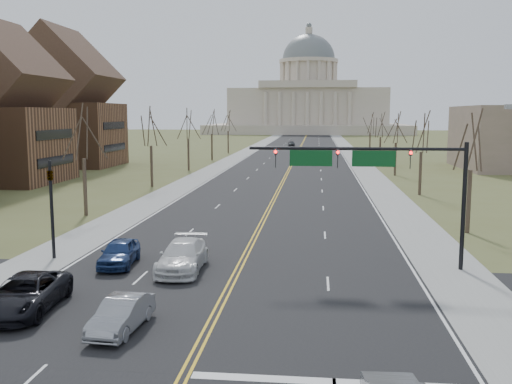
% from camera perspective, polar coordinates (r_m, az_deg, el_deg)
% --- Properties ---
extents(ground, '(600.00, 600.00, 0.00)m').
position_cam_1_polar(ground, '(21.19, -6.50, -16.56)').
color(ground, brown).
rests_on(ground, ground).
extents(road, '(20.00, 380.00, 0.01)m').
position_cam_1_polar(road, '(129.19, 4.17, 3.91)').
color(road, black).
rests_on(road, ground).
extents(cross_road, '(120.00, 14.00, 0.01)m').
position_cam_1_polar(cross_road, '(26.66, -3.65, -11.30)').
color(cross_road, black).
rests_on(cross_road, ground).
extents(sidewalk_left, '(4.00, 380.00, 0.03)m').
position_cam_1_polar(sidewalk_left, '(130.14, -1.13, 3.97)').
color(sidewalk_left, gray).
rests_on(sidewalk_left, ground).
extents(sidewalk_right, '(4.00, 380.00, 0.03)m').
position_cam_1_polar(sidewalk_right, '(129.34, 9.50, 3.84)').
color(sidewalk_right, gray).
rests_on(sidewalk_right, ground).
extents(center_line, '(0.42, 380.00, 0.01)m').
position_cam_1_polar(center_line, '(129.19, 4.17, 3.92)').
color(center_line, gold).
rests_on(center_line, road).
extents(edge_line_left, '(0.15, 380.00, 0.01)m').
position_cam_1_polar(edge_line_left, '(129.88, -0.17, 3.96)').
color(edge_line_left, silver).
rests_on(edge_line_left, road).
extents(edge_line_right, '(0.15, 380.00, 0.01)m').
position_cam_1_polar(edge_line_right, '(129.23, 8.52, 3.85)').
color(edge_line_right, silver).
rests_on(edge_line_right, road).
extents(stop_bar, '(9.50, 0.50, 0.01)m').
position_cam_1_polar(stop_bar, '(19.85, 7.83, -18.30)').
color(stop_bar, silver).
rests_on(stop_bar, road).
extents(capitol, '(90.00, 60.00, 50.00)m').
position_cam_1_polar(capitol, '(268.82, 5.23, 8.94)').
color(capitol, '#BAAF9B').
rests_on(capitol, ground).
extents(signal_mast, '(12.12, 0.44, 7.20)m').
position_cam_1_polar(signal_mast, '(32.60, 11.57, 2.44)').
color(signal_mast, black).
rests_on(signal_mast, ground).
extents(signal_left, '(0.32, 0.36, 6.00)m').
position_cam_1_polar(signal_left, '(36.33, -19.80, -0.58)').
color(signal_left, black).
rests_on(signal_left, ground).
extents(tree_r_0, '(3.74, 3.74, 8.50)m').
position_cam_1_polar(tree_r_0, '(44.31, 20.76, 4.49)').
color(tree_r_0, '#382C21').
rests_on(tree_r_0, ground).
extents(tree_l_0, '(3.96, 3.96, 9.00)m').
position_cam_1_polar(tree_l_0, '(50.87, -16.92, 5.46)').
color(tree_l_0, '#382C21').
rests_on(tree_l_0, ground).
extents(tree_r_1, '(3.74, 3.74, 8.50)m').
position_cam_1_polar(tree_r_1, '(63.84, 16.25, 5.54)').
color(tree_r_1, '#382C21').
rests_on(tree_r_1, ground).
extents(tree_l_1, '(3.96, 3.96, 9.00)m').
position_cam_1_polar(tree_l_1, '(69.72, -10.49, 6.21)').
color(tree_l_1, '#382C21').
rests_on(tree_l_1, ground).
extents(tree_r_2, '(3.74, 3.74, 8.50)m').
position_cam_1_polar(tree_r_2, '(83.60, 13.85, 6.09)').
color(tree_r_2, '#382C21').
rests_on(tree_r_2, ground).
extents(tree_l_2, '(3.96, 3.96, 9.00)m').
position_cam_1_polar(tree_l_2, '(89.07, -6.82, 6.60)').
color(tree_l_2, '#382C21').
rests_on(tree_l_2, ground).
extents(tree_r_3, '(3.74, 3.74, 8.50)m').
position_cam_1_polar(tree_r_3, '(103.45, 12.37, 6.42)').
color(tree_r_3, '#382C21').
rests_on(tree_r_3, ground).
extents(tree_l_3, '(3.96, 3.96, 9.00)m').
position_cam_1_polar(tree_l_3, '(108.66, -4.45, 6.84)').
color(tree_l_3, '#382C21').
rests_on(tree_l_3, ground).
extents(tree_r_4, '(3.74, 3.74, 8.50)m').
position_cam_1_polar(tree_r_4, '(123.35, 11.36, 6.64)').
color(tree_r_4, '#382C21').
rests_on(tree_r_4, ground).
extents(tree_l_4, '(3.96, 3.96, 9.00)m').
position_cam_1_polar(tree_l_4, '(128.37, -2.82, 7.00)').
color(tree_l_4, '#382C21').
rests_on(tree_l_4, ground).
extents(bldg_left_far, '(17.10, 14.28, 23.25)m').
position_cam_1_polar(bldg_left_far, '(102.01, -18.60, 7.86)').
color(bldg_left_far, brown).
rests_on(bldg_left_far, ground).
extents(car_sb_inner_lead, '(1.72, 4.17, 1.35)m').
position_cam_1_polar(car_sb_inner_lead, '(24.20, -13.30, -11.81)').
color(car_sb_inner_lead, gray).
rests_on(car_sb_inner_lead, road).
extents(car_sb_outer_lead, '(3.10, 5.93, 1.59)m').
position_cam_1_polar(car_sb_outer_lead, '(27.64, -22.11, -9.42)').
color(car_sb_outer_lead, black).
rests_on(car_sb_outer_lead, road).
extents(car_sb_inner_second, '(2.52, 5.78, 1.65)m').
position_cam_1_polar(car_sb_inner_second, '(32.36, -7.35, -6.36)').
color(car_sb_inner_second, silver).
rests_on(car_sb_inner_second, road).
extents(car_sb_outer_second, '(2.22, 4.63, 1.53)m').
position_cam_1_polar(car_sb_outer_second, '(34.09, -13.51, -5.90)').
color(car_sb_outer_second, navy).
rests_on(car_sb_outer_second, road).
extents(car_far_nb, '(2.93, 5.61, 1.51)m').
position_cam_1_polar(car_far_nb, '(107.93, 5.26, 3.54)').
color(car_far_nb, black).
rests_on(car_far_nb, road).
extents(car_far_sb, '(2.21, 4.55, 1.50)m').
position_cam_1_polar(car_far_sb, '(156.32, 3.57, 4.87)').
color(car_far_sb, '#44474B').
rests_on(car_far_sb, road).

